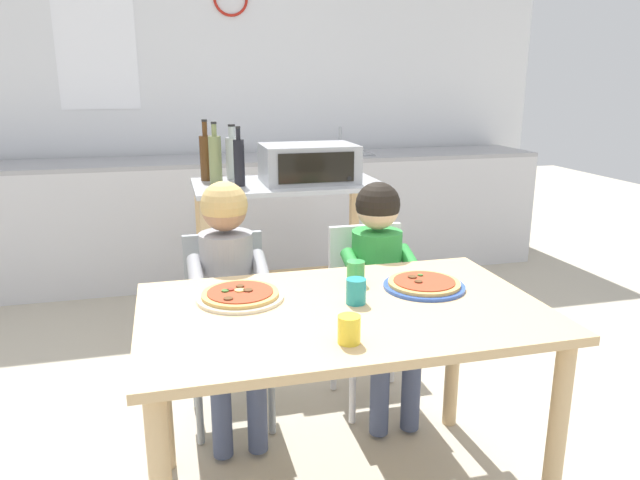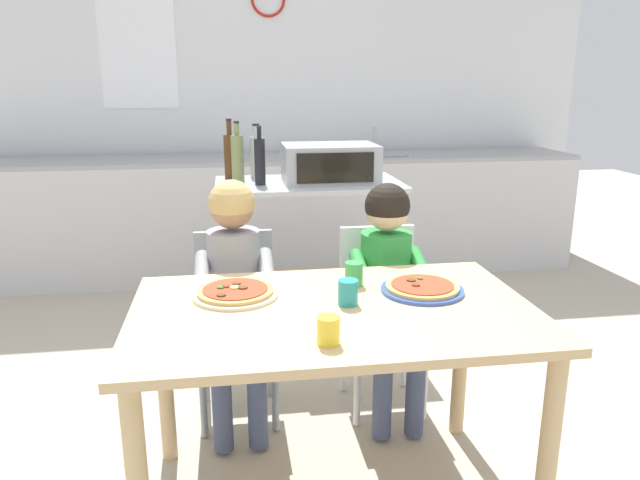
# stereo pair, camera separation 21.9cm
# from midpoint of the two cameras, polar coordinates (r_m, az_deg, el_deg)

# --- Properties ---
(ground_plane) EXTENTS (12.10, 12.10, 0.00)m
(ground_plane) POSITION_cam_midpoint_polar(r_m,az_deg,el_deg) (3.35, -0.48, -10.77)
(ground_plane) COLOR #B7AD99
(back_wall_tiled) EXTENTS (5.17, 0.14, 2.70)m
(back_wall_tiled) POSITION_cam_midpoint_polar(r_m,az_deg,el_deg) (4.88, -3.79, 13.82)
(back_wall_tiled) COLOR silver
(back_wall_tiled) RESTS_ON ground
(kitchen_counter) EXTENTS (4.66, 0.60, 1.10)m
(kitchen_counter) POSITION_cam_midpoint_polar(r_m,az_deg,el_deg) (4.58, -3.10, 2.38)
(kitchen_counter) COLOR silver
(kitchen_counter) RESTS_ON ground
(kitchen_island_cart) EXTENTS (1.02, 0.57, 0.92)m
(kitchen_island_cart) POSITION_cam_midpoint_polar(r_m,az_deg,el_deg) (3.35, 0.78, 0.39)
(kitchen_island_cart) COLOR #B7BABF
(kitchen_island_cart) RESTS_ON ground
(toaster_oven) EXTENTS (0.51, 0.36, 0.21)m
(toaster_oven) POSITION_cam_midpoint_polar(r_m,az_deg,el_deg) (3.27, 2.89, 7.36)
(toaster_oven) COLOR #999BA0
(toaster_oven) RESTS_ON kitchen_island_cart
(bottle_brown_beer) EXTENTS (0.07, 0.07, 0.33)m
(bottle_brown_beer) POSITION_cam_midpoint_polar(r_m,az_deg,el_deg) (3.26, -6.01, 7.86)
(bottle_brown_beer) COLOR olive
(bottle_brown_beer) RESTS_ON kitchen_island_cart
(bottle_dark_olive_oil) EXTENTS (0.07, 0.07, 0.34)m
(bottle_dark_olive_oil) POSITION_cam_midpoint_polar(r_m,az_deg,el_deg) (3.40, -6.80, 8.08)
(bottle_dark_olive_oil) COLOR #4C2D14
(bottle_dark_olive_oil) RESTS_ON kitchen_island_cart
(bottle_clear_vinegar) EXTENTS (0.08, 0.08, 0.31)m
(bottle_clear_vinegar) POSITION_cam_midpoint_polar(r_m,az_deg,el_deg) (3.43, -4.29, 8.10)
(bottle_clear_vinegar) COLOR #ADB7B2
(bottle_clear_vinegar) RESTS_ON kitchen_island_cart
(bottle_tall_green_wine) EXTENTS (0.06, 0.06, 0.31)m
(bottle_tall_green_wine) POSITION_cam_midpoint_polar(r_m,az_deg,el_deg) (3.18, -3.83, 7.60)
(bottle_tall_green_wine) COLOR black
(bottle_tall_green_wine) RESTS_ON kitchen_island_cart
(dining_table) EXTENTS (1.32, 0.82, 0.74)m
(dining_table) POSITION_cam_midpoint_polar(r_m,az_deg,el_deg) (2.00, 4.49, -9.32)
(dining_table) COLOR tan
(dining_table) RESTS_ON ground
(dining_chair_left) EXTENTS (0.36, 0.36, 0.81)m
(dining_chair_left) POSITION_cam_midpoint_polar(r_m,az_deg,el_deg) (2.64, -5.71, -6.85)
(dining_chair_left) COLOR gray
(dining_chair_left) RESTS_ON ground
(dining_chair_right) EXTENTS (0.36, 0.36, 0.81)m
(dining_chair_right) POSITION_cam_midpoint_polar(r_m,az_deg,el_deg) (2.74, 8.16, -6.11)
(dining_chair_right) COLOR silver
(dining_chair_right) RESTS_ON ground
(child_in_grey_shirt) EXTENTS (0.32, 0.42, 1.05)m
(child_in_grey_shirt) POSITION_cam_midpoint_polar(r_m,az_deg,el_deg) (2.46, -5.68, -3.56)
(child_in_grey_shirt) COLOR #424C6B
(child_in_grey_shirt) RESTS_ON ground
(child_in_green_shirt) EXTENTS (0.32, 0.42, 1.03)m
(child_in_green_shirt) POSITION_cam_midpoint_polar(r_m,az_deg,el_deg) (2.57, 9.08, -3.17)
(child_in_green_shirt) COLOR #424C6B
(child_in_green_shirt) RESTS_ON ground
(pizza_plate_cream) EXTENTS (0.30, 0.30, 0.03)m
(pizza_plate_cream) POSITION_cam_midpoint_polar(r_m,az_deg,el_deg) (2.06, -5.13, -5.09)
(pizza_plate_cream) COLOR beige
(pizza_plate_cream) RESTS_ON dining_table
(pizza_plate_blue_rimmed) EXTENTS (0.29, 0.29, 0.03)m
(pizza_plate_blue_rimmed) POSITION_cam_midpoint_polar(r_m,az_deg,el_deg) (2.15, 12.70, -4.58)
(pizza_plate_blue_rimmed) COLOR #3356B7
(pizza_plate_blue_rimmed) RESTS_ON dining_table
(drinking_cup_yellow) EXTENTS (0.07, 0.07, 0.08)m
(drinking_cup_yellow) POSITION_cam_midpoint_polar(r_m,az_deg,el_deg) (1.69, 4.56, -8.71)
(drinking_cup_yellow) COLOR yellow
(drinking_cup_yellow) RESTS_ON dining_table
(drinking_cup_green) EXTENTS (0.07, 0.07, 0.09)m
(drinking_cup_green) POSITION_cam_midpoint_polar(r_m,az_deg,el_deg) (2.16, 6.19, -3.30)
(drinking_cup_green) COLOR green
(drinking_cup_green) RESTS_ON dining_table
(drinking_cup_teal) EXTENTS (0.07, 0.07, 0.09)m
(drinking_cup_teal) POSITION_cam_midpoint_polar(r_m,az_deg,el_deg) (1.98, 5.90, -5.08)
(drinking_cup_teal) COLOR teal
(drinking_cup_teal) RESTS_ON dining_table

